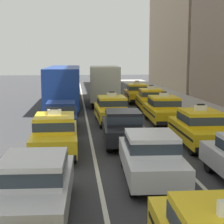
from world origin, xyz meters
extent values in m
cube|color=silver|center=(-1.60, 20.00, 0.00)|extent=(0.14, 80.00, 0.01)
cube|color=silver|center=(1.60, 20.00, 0.00)|extent=(0.14, 80.00, 0.01)
cylinder|color=black|center=(-4.05, 8.55, 0.32)|extent=(0.27, 0.65, 0.64)
cylinder|color=black|center=(-2.61, 8.49, 0.32)|extent=(0.27, 0.65, 0.64)
cube|color=silver|center=(-3.39, 7.11, 0.65)|extent=(1.94, 4.37, 0.66)
cube|color=silver|center=(-3.39, 7.01, 1.28)|extent=(1.64, 1.97, 0.60)
cube|color=#2D3842|center=(-3.39, 7.01, 1.28)|extent=(1.66, 1.99, 0.33)
cylinder|color=black|center=(-3.94, 14.65, 0.32)|extent=(0.24, 0.64, 0.64)
cylinder|color=black|center=(-2.46, 14.65, 0.32)|extent=(0.24, 0.64, 0.64)
cylinder|color=black|center=(-3.92, 11.59, 0.32)|extent=(0.24, 0.64, 0.64)
cylinder|color=black|center=(-2.45, 11.59, 0.32)|extent=(0.24, 0.64, 0.64)
cube|color=yellow|center=(-3.19, 13.12, 0.67)|extent=(1.82, 4.51, 0.70)
cube|color=black|center=(-3.19, 13.12, 0.72)|extent=(1.84, 4.15, 0.10)
cube|color=yellow|center=(-3.19, 12.97, 1.34)|extent=(1.61, 2.11, 0.64)
cube|color=#2D3842|center=(-3.19, 12.97, 1.34)|extent=(1.63, 2.13, 0.35)
cube|color=white|center=(-3.19, 12.97, 1.78)|extent=(0.56, 0.12, 0.24)
cube|color=black|center=(-3.19, 12.97, 1.93)|extent=(0.32, 0.11, 0.06)
cube|color=black|center=(-3.20, 15.33, 0.42)|extent=(1.71, 0.15, 0.20)
cube|color=black|center=(-3.18, 10.91, 0.42)|extent=(1.71, 0.15, 0.20)
cylinder|color=black|center=(-3.83, 19.61, 0.32)|extent=(0.25, 0.64, 0.64)
cylinder|color=black|center=(-2.38, 19.60, 0.32)|extent=(0.25, 0.64, 0.64)
cylinder|color=black|center=(-3.85, 16.77, 0.32)|extent=(0.25, 0.64, 0.64)
cylinder|color=black|center=(-2.41, 16.76, 0.32)|extent=(0.25, 0.64, 0.64)
cube|color=navy|center=(-3.12, 18.18, 0.65)|extent=(1.80, 4.31, 0.66)
cube|color=navy|center=(-3.12, 18.08, 1.28)|extent=(1.58, 1.91, 0.60)
cube|color=#2D3842|center=(-3.12, 18.08, 1.28)|extent=(1.60, 1.93, 0.33)
cylinder|color=black|center=(-4.15, 31.23, 0.32)|extent=(0.25, 0.64, 0.64)
cylinder|color=black|center=(-2.15, 31.20, 0.32)|extent=(0.25, 0.64, 0.64)
cylinder|color=black|center=(-4.27, 24.51, 0.32)|extent=(0.25, 0.64, 0.64)
cylinder|color=black|center=(-2.27, 24.48, 0.32)|extent=(0.25, 0.64, 0.64)
cube|color=navy|center=(-3.21, 27.85, 1.77)|extent=(2.69, 11.24, 2.90)
cube|color=#2D3842|center=(-3.21, 27.85, 2.02)|extent=(2.70, 10.79, 0.84)
cube|color=black|center=(-3.11, 33.40, 2.97)|extent=(2.13, 0.12, 0.36)
cylinder|color=black|center=(-3.79, 38.02, 0.32)|extent=(0.27, 0.65, 0.64)
cylinder|color=black|center=(-2.32, 37.95, 0.32)|extent=(0.27, 0.65, 0.64)
cylinder|color=black|center=(-3.93, 34.96, 0.32)|extent=(0.27, 0.65, 0.64)
cylinder|color=black|center=(-2.46, 34.89, 0.32)|extent=(0.27, 0.65, 0.64)
cube|color=yellow|center=(-3.12, 36.46, 0.67)|extent=(2.01, 4.58, 0.70)
cube|color=black|center=(-3.12, 36.46, 0.72)|extent=(2.01, 4.22, 0.10)
cube|color=yellow|center=(-3.13, 36.31, 1.34)|extent=(1.70, 2.17, 0.64)
cube|color=#2D3842|center=(-3.13, 36.31, 1.34)|extent=(1.72, 2.19, 0.35)
cube|color=white|center=(-3.13, 36.31, 1.78)|extent=(0.56, 0.15, 0.24)
cube|color=black|center=(-3.13, 36.31, 1.93)|extent=(0.32, 0.12, 0.06)
cube|color=black|center=(-3.02, 38.66, 0.42)|extent=(1.71, 0.22, 0.20)
cube|color=black|center=(-3.23, 34.25, 0.42)|extent=(1.71, 0.22, 0.20)
cube|color=black|center=(0.10, 5.49, 0.42)|extent=(1.71, 0.18, 0.20)
cylinder|color=black|center=(-0.55, 10.94, 0.32)|extent=(0.27, 0.65, 0.64)
cylinder|color=black|center=(0.89, 10.88, 0.32)|extent=(0.27, 0.65, 0.64)
cylinder|color=black|center=(-0.69, 8.11, 0.32)|extent=(0.27, 0.65, 0.64)
cylinder|color=black|center=(0.75, 8.04, 0.32)|extent=(0.27, 0.65, 0.64)
cube|color=silver|center=(0.10, 9.49, 0.65)|extent=(1.96, 4.38, 0.66)
cube|color=silver|center=(0.10, 9.39, 1.28)|extent=(1.65, 1.97, 0.60)
cube|color=#2D3842|center=(0.10, 9.39, 1.28)|extent=(1.67, 1.99, 0.33)
cylinder|color=black|center=(-0.82, 15.95, 0.32)|extent=(0.27, 0.65, 0.64)
cylinder|color=black|center=(0.63, 15.89, 0.32)|extent=(0.27, 0.65, 0.64)
cylinder|color=black|center=(-0.94, 13.11, 0.32)|extent=(0.27, 0.65, 0.64)
cylinder|color=black|center=(0.51, 13.05, 0.32)|extent=(0.27, 0.65, 0.64)
cube|color=black|center=(-0.15, 14.50, 0.65)|extent=(1.94, 4.37, 0.66)
cube|color=black|center=(-0.16, 14.40, 1.28)|extent=(1.64, 1.96, 0.60)
cube|color=#2D3842|center=(-0.16, 14.40, 1.28)|extent=(1.66, 1.98, 0.33)
cylinder|color=black|center=(-0.90, 21.37, 0.32)|extent=(0.25, 0.64, 0.64)
cylinder|color=black|center=(0.58, 21.40, 0.32)|extent=(0.25, 0.64, 0.64)
cylinder|color=black|center=(-0.85, 18.31, 0.32)|extent=(0.25, 0.64, 0.64)
cylinder|color=black|center=(0.63, 18.34, 0.32)|extent=(0.25, 0.64, 0.64)
cube|color=yellow|center=(-0.13, 19.86, 0.67)|extent=(1.88, 4.53, 0.70)
cube|color=black|center=(-0.13, 19.86, 0.72)|extent=(1.89, 4.17, 0.10)
cube|color=yellow|center=(-0.13, 19.71, 1.34)|extent=(1.64, 2.13, 0.64)
cube|color=#2D3842|center=(-0.13, 19.71, 1.34)|extent=(1.66, 2.15, 0.35)
cube|color=white|center=(-0.13, 19.71, 1.78)|extent=(0.56, 0.13, 0.24)
cube|color=black|center=(-0.13, 19.71, 1.93)|extent=(0.32, 0.12, 0.06)
cube|color=black|center=(-0.17, 22.06, 0.42)|extent=(1.71, 0.17, 0.20)
cube|color=black|center=(-0.10, 17.65, 0.42)|extent=(1.71, 0.17, 0.20)
cylinder|color=black|center=(-0.77, 29.93, 0.32)|extent=(0.27, 0.65, 0.64)
cylinder|color=black|center=(1.13, 29.84, 0.32)|extent=(0.27, 0.65, 0.64)
cylinder|color=black|center=(-0.96, 26.03, 0.32)|extent=(0.27, 0.65, 0.64)
cylinder|color=black|center=(0.94, 25.94, 0.32)|extent=(0.27, 0.65, 0.64)
cube|color=maroon|center=(0.22, 30.86, 1.37)|extent=(2.20, 2.30, 2.10)
cube|color=#2D3842|center=(0.27, 31.93, 1.67)|extent=(1.93, 0.15, 0.76)
cube|color=beige|center=(0.07, 27.61, 1.92)|extent=(2.54, 5.30, 2.70)
cylinder|color=black|center=(2.34, 10.01, 0.32)|extent=(0.25, 0.64, 0.64)
cylinder|color=black|center=(2.53, 15.27, 0.32)|extent=(0.26, 0.65, 0.64)
cylinder|color=black|center=(4.00, 15.23, 0.32)|extent=(0.26, 0.65, 0.64)
cylinder|color=black|center=(2.45, 12.21, 0.32)|extent=(0.26, 0.65, 0.64)
cube|color=yellow|center=(3.23, 13.72, 0.67)|extent=(1.91, 4.54, 0.70)
cube|color=black|center=(3.23, 13.72, 0.72)|extent=(1.92, 4.18, 0.10)
cube|color=yellow|center=(3.23, 13.57, 1.34)|extent=(1.65, 2.14, 0.64)
cube|color=#2D3842|center=(3.23, 13.57, 1.34)|extent=(1.67, 2.16, 0.35)
cube|color=white|center=(3.23, 13.57, 1.78)|extent=(0.56, 0.13, 0.24)
cube|color=black|center=(3.23, 13.57, 1.93)|extent=(0.32, 0.12, 0.06)
cube|color=black|center=(3.28, 15.93, 0.42)|extent=(1.71, 0.18, 0.20)
cube|color=black|center=(3.17, 11.51, 0.42)|extent=(1.71, 0.18, 0.20)
cylinder|color=black|center=(2.32, 21.04, 0.32)|extent=(0.26, 0.65, 0.64)
cylinder|color=black|center=(3.80, 20.99, 0.32)|extent=(0.26, 0.65, 0.64)
cylinder|color=black|center=(2.22, 17.98, 0.32)|extent=(0.26, 0.65, 0.64)
cylinder|color=black|center=(3.70, 17.93, 0.32)|extent=(0.26, 0.65, 0.64)
cube|color=yellow|center=(3.01, 19.49, 0.67)|extent=(1.95, 4.56, 0.70)
cube|color=black|center=(3.01, 19.49, 0.72)|extent=(1.96, 4.20, 0.10)
cube|color=yellow|center=(3.00, 19.34, 1.34)|extent=(1.67, 2.15, 0.64)
cube|color=#2D3842|center=(3.00, 19.34, 1.34)|extent=(1.69, 2.17, 0.35)
cube|color=white|center=(3.00, 19.34, 1.78)|extent=(0.56, 0.14, 0.24)
cube|color=black|center=(3.00, 19.34, 1.93)|extent=(0.32, 0.12, 0.06)
cube|color=black|center=(3.08, 21.70, 0.42)|extent=(1.71, 0.20, 0.20)
cube|color=black|center=(2.94, 17.28, 0.42)|extent=(1.71, 0.20, 0.20)
cylinder|color=black|center=(2.67, 26.21, 0.32)|extent=(0.28, 0.65, 0.64)
cylinder|color=black|center=(4.14, 26.12, 0.32)|extent=(0.28, 0.65, 0.64)
cylinder|color=black|center=(2.49, 23.15, 0.32)|extent=(0.28, 0.65, 0.64)
cylinder|color=black|center=(3.96, 23.06, 0.32)|extent=(0.28, 0.65, 0.64)
cube|color=yellow|center=(3.32, 24.64, 0.67)|extent=(2.06, 4.60, 0.70)
cube|color=black|center=(3.32, 24.64, 0.72)|extent=(2.06, 4.24, 0.10)
cube|color=yellow|center=(3.31, 24.49, 1.34)|extent=(1.72, 2.19, 0.64)
cube|color=#2D3842|center=(3.31, 24.49, 1.34)|extent=(1.74, 2.21, 0.35)
cube|color=white|center=(3.31, 24.49, 1.78)|extent=(0.57, 0.15, 0.24)
cube|color=black|center=(3.31, 24.49, 1.93)|extent=(0.33, 0.13, 0.06)
cube|color=black|center=(3.45, 26.84, 0.42)|extent=(1.72, 0.24, 0.20)
cube|color=black|center=(3.19, 22.43, 0.42)|extent=(1.72, 0.24, 0.20)
cylinder|color=black|center=(2.46, 31.30, 0.32)|extent=(0.27, 0.65, 0.64)
cylinder|color=black|center=(3.94, 31.24, 0.32)|extent=(0.27, 0.65, 0.64)
cylinder|color=black|center=(2.34, 28.24, 0.32)|extent=(0.27, 0.65, 0.64)
cylinder|color=black|center=(3.82, 28.18, 0.32)|extent=(0.27, 0.65, 0.64)
cube|color=yellow|center=(3.14, 29.74, 0.67)|extent=(1.98, 4.57, 0.70)
cube|color=black|center=(3.14, 29.74, 0.72)|extent=(1.98, 4.21, 0.10)
cube|color=yellow|center=(3.13, 29.59, 1.34)|extent=(1.68, 2.16, 0.64)
cube|color=#2D3842|center=(3.13, 29.59, 1.34)|extent=(1.70, 2.18, 0.35)
cube|color=white|center=(3.13, 29.59, 1.78)|extent=(0.56, 0.14, 0.24)
cube|color=black|center=(3.13, 29.59, 1.93)|extent=(0.32, 0.12, 0.06)
cube|color=black|center=(3.23, 31.95, 0.42)|extent=(1.71, 0.21, 0.20)
cube|color=black|center=(3.05, 27.53, 0.42)|extent=(1.71, 0.21, 0.20)
camera|label=1|loc=(-2.34, -1.78, 4.03)|focal=57.69mm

